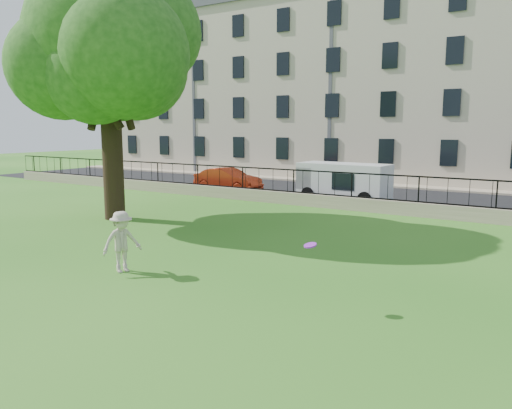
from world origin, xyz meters
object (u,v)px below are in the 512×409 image
Objects in this scene: man at (122,242)px; white_van at (344,182)px; red_sedan at (228,180)px; tree at (107,45)px; frisbee at (310,245)px.

white_van reaches higher than man.
man is 14.91m from white_van.
red_sedan is at bearing 46.61° from man.
tree reaches higher than white_van.
frisbee is at bearing -66.47° from white_van.
man is 0.39× the size of red_sedan.
white_van is (-5.41, 14.56, -0.37)m from frisbee.
red_sedan is (-1.15, 9.66, -6.31)m from tree.
white_van is at bearing -89.69° from red_sedan.
tree is at bearing 70.21° from man.
frisbee is at bearing -22.99° from tree.
white_van is (7.29, -0.00, 0.28)m from red_sedan.
man reaches higher than frisbee.
man is at bearing -153.23° from red_sedan.
frisbee is (11.54, -4.90, -5.66)m from tree.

